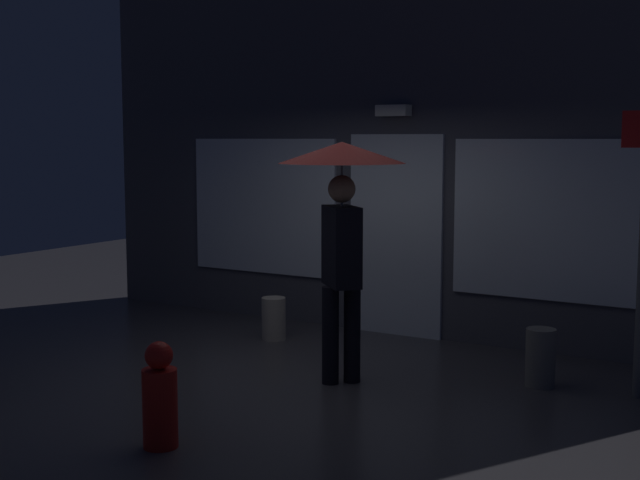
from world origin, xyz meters
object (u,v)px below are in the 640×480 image
Objects in this scene: person_with_umbrella at (342,195)px; sidewalk_bollard at (274,319)px; sidewalk_bollard_2 at (540,358)px; fire_hydrant at (160,399)px.

person_with_umbrella is 2.29m from sidewalk_bollard.
person_with_umbrella is at bearing -152.64° from sidewalk_bollard_2.
sidewalk_bollard_2 is (2.99, -0.26, 0.03)m from sidewalk_bollard.
person_with_umbrella is 4.65× the size of sidewalk_bollard.
sidewalk_bollard_2 reaches higher than sidewalk_bollard.
sidewalk_bollard_2 is at bearing 70.86° from person_with_umbrella.
fire_hydrant reaches higher than sidewalk_bollard_2.
fire_hydrant is at bearing -69.65° from sidewalk_bollard.
fire_hydrant is at bearing -122.77° from sidewalk_bollard_2.
person_with_umbrella is 2.81× the size of fire_hydrant.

